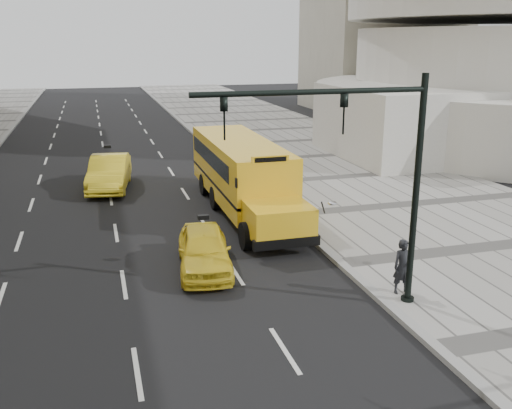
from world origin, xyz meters
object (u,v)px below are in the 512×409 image
object	(u,v)px
taxi_far	(109,173)
traffic_signal	(370,166)
taxi_near	(204,250)
school_bus	(241,170)
pedestrian	(403,267)

from	to	relation	value
taxi_far	traffic_signal	distance (m)	17.07
taxi_near	traffic_signal	size ratio (longest dim) A/B	0.64
school_bus	pedestrian	world-z (taller)	school_bus
traffic_signal	school_bus	bearing A→B (deg)	93.79
school_bus	traffic_signal	size ratio (longest dim) A/B	1.81
taxi_far	pedestrian	bearing A→B (deg)	-54.87
taxi_near	taxi_far	distance (m)	11.78
taxi_near	taxi_far	bearing A→B (deg)	109.97
taxi_far	traffic_signal	bearing A→B (deg)	-60.19
taxi_far	traffic_signal	size ratio (longest dim) A/B	0.79
taxi_near	pedestrian	distance (m)	6.23
taxi_near	taxi_far	world-z (taller)	taxi_far
pedestrian	school_bus	bearing A→B (deg)	107.32
school_bus	traffic_signal	world-z (taller)	traffic_signal
taxi_far	pedestrian	xyz separation A→B (m)	(7.63, -15.10, 0.13)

